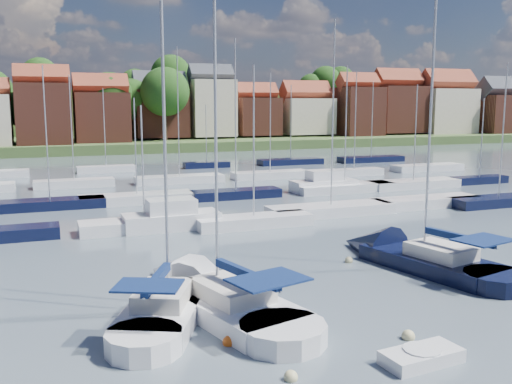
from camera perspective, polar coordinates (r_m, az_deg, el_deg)
name	(u,v)px	position (r m, az deg, el deg)	size (l,w,h in m)	color
ground	(180,188)	(62.89, -7.57, 0.44)	(260.00, 260.00, 0.00)	#414F58
sailboat_left	(173,300)	(26.62, -8.33, -10.63)	(7.34, 11.25, 15.04)	silver
sailboat_centre	(204,294)	(27.26, -5.23, -10.11)	(6.77, 13.56, 17.73)	silver
sailboat_navy	(408,257)	(34.42, 15.00, -6.31)	(6.17, 13.07, 17.45)	black
tender	(421,357)	(22.00, 16.22, -15.53)	(3.06, 1.65, 0.63)	silver
buoy_b	(291,380)	(20.21, 3.50, -18.24)	(0.48, 0.48, 0.48)	beige
buoy_c	(229,344)	(22.76, -2.72, -14.99)	(0.51, 0.51, 0.51)	#D85914
buoy_d	(408,339)	(23.99, 14.97, -14.00)	(0.53, 0.53, 0.53)	beige
buoy_e	(349,262)	(33.93, 9.26, -6.95)	(0.47, 0.47, 0.47)	beige
marina_field	(209,189)	(58.64, -4.69, 0.30)	(79.62, 41.41, 15.93)	silver
far_shore_town	(107,120)	(154.21, -14.68, 6.95)	(212.46, 90.00, 22.27)	#415A2D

